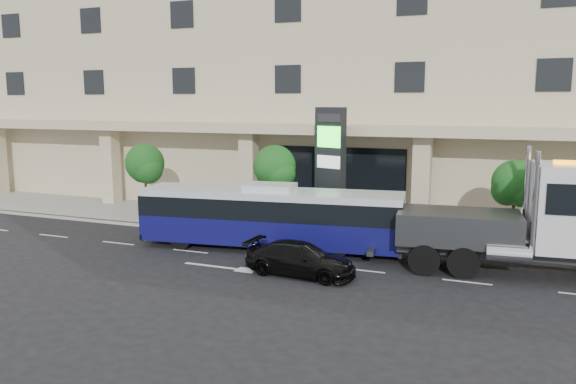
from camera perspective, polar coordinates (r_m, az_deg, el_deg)
name	(u,v)px	position (r m, az deg, el deg)	size (l,w,h in m)	color
ground	(285,252)	(25.48, -0.34, -6.09)	(120.00, 120.00, 0.00)	black
sidewalk	(320,227)	(30.02, 3.23, -3.61)	(120.00, 6.00, 0.15)	gray
curb	(300,240)	(27.27, 1.23, -4.91)	(120.00, 0.30, 0.15)	gray
convention_center	(370,53)	(39.45, 8.30, 13.81)	(60.00, 17.60, 20.00)	#C3B892
tree_left	(145,166)	(32.82, -14.31, 2.59)	(2.27, 2.20, 4.22)	#422B19
tree_mid	(275,169)	(28.87, -1.32, 2.30)	(2.28, 2.20, 4.38)	#422B19
tree_right	(515,186)	(26.65, 22.10, 0.58)	(2.10, 2.00, 4.04)	#422B19
city_bus	(270,216)	(25.61, -1.82, -2.46)	(12.19, 4.04, 3.03)	black
tow_truck	(536,224)	(23.68, 23.89, -2.99)	(10.91, 3.55, 4.95)	#2D3033
black_sedan	(300,259)	(22.01, 1.27, -6.82)	(1.79, 4.41, 1.28)	black
signage_pylon	(330,169)	(28.60, 4.30, 2.38)	(1.66, 1.00, 6.29)	black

